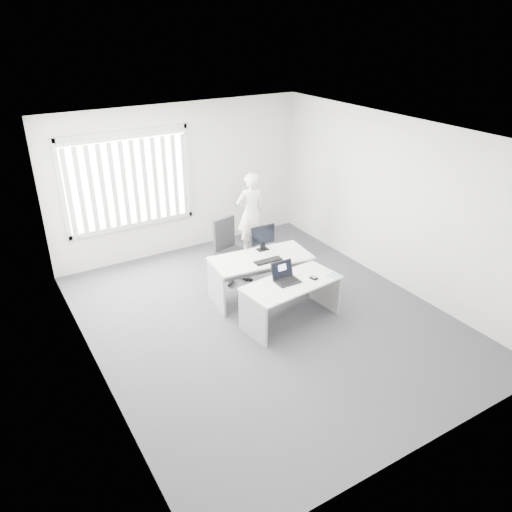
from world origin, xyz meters
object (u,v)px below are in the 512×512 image
person (251,213)px  desk_near (291,293)px  desk_far (261,268)px  office_chair (231,260)px  laptop (288,274)px  monitor (263,238)px

person → desk_near: bearing=77.8°
desk_far → office_chair: size_ratio=1.54×
person → laptop: 2.53m
desk_far → laptop: 0.87m
desk_far → person: 1.77m
office_chair → monitor: bearing=-81.9°
laptop → person: bearing=72.5°
desk_near → office_chair: size_ratio=1.44×
monitor → desk_near: bearing=-96.4°
desk_far → person: (0.75, 1.58, 0.28)m
desk_near → monitor: 1.17m
desk_far → person: bearing=70.7°
desk_far → monitor: bearing=58.5°
desk_far → laptop: size_ratio=4.68×
desk_far → laptop: bearing=-87.4°
person → monitor: 1.48m
desk_near → desk_far: bearing=83.9°
desk_near → desk_far: size_ratio=0.93×
desk_near → person: bearing=66.5°
desk_far → office_chair: bearing=101.7°
desk_far → laptop: (-0.05, -0.82, 0.29)m
desk_near → person: size_ratio=0.97×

